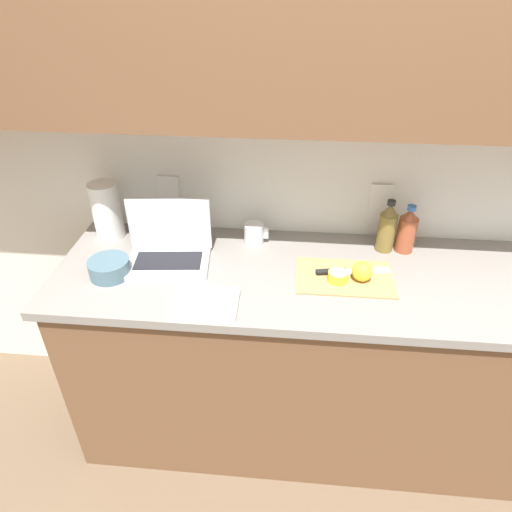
{
  "coord_description": "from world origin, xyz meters",
  "views": [
    {
      "loc": [
        -0.2,
        -1.41,
        1.91
      ],
      "look_at": [
        -0.33,
        -0.01,
        0.98
      ],
      "focal_mm": 32.0,
      "sensor_mm": 36.0,
      "label": 1
    }
  ],
  "objects_px": {
    "bowl_white": "(109,268)",
    "bottle_oil_tall": "(387,228)",
    "measuring_cup": "(254,233)",
    "paper_towel_roll": "(107,211)",
    "lemon_whole_beside": "(362,271)",
    "knife": "(340,271)",
    "lemon_half_cut": "(338,276)",
    "cutting_board": "(345,277)",
    "laptop": "(169,247)",
    "bottle_green_soda": "(407,231)"
  },
  "relations": [
    {
      "from": "bowl_white",
      "to": "bottle_oil_tall",
      "type": "bearing_deg",
      "value": 14.92
    },
    {
      "from": "measuring_cup",
      "to": "paper_towel_roll",
      "type": "height_order",
      "value": "paper_towel_roll"
    },
    {
      "from": "lemon_whole_beside",
      "to": "knife",
      "type": "bearing_deg",
      "value": 154.23
    },
    {
      "from": "lemon_half_cut",
      "to": "bottle_oil_tall",
      "type": "height_order",
      "value": "bottle_oil_tall"
    },
    {
      "from": "lemon_half_cut",
      "to": "cutting_board",
      "type": "bearing_deg",
      "value": 42.85
    },
    {
      "from": "lemon_whole_beside",
      "to": "measuring_cup",
      "type": "height_order",
      "value": "measuring_cup"
    },
    {
      "from": "laptop",
      "to": "bottle_oil_tall",
      "type": "xyz_separation_m",
      "value": [
        0.85,
        0.15,
        0.04
      ]
    },
    {
      "from": "laptop",
      "to": "lemon_whole_beside",
      "type": "xyz_separation_m",
      "value": [
        0.74,
        -0.08,
        -0.01
      ]
    },
    {
      "from": "bowl_white",
      "to": "laptop",
      "type": "bearing_deg",
      "value": 32.76
    },
    {
      "from": "laptop",
      "to": "knife",
      "type": "xyz_separation_m",
      "value": [
        0.66,
        -0.04,
        -0.04
      ]
    },
    {
      "from": "bowl_white",
      "to": "lemon_half_cut",
      "type": "bearing_deg",
      "value": 2.25
    },
    {
      "from": "knife",
      "to": "lemon_whole_beside",
      "type": "xyz_separation_m",
      "value": [
        0.08,
        -0.04,
        0.03
      ]
    },
    {
      "from": "measuring_cup",
      "to": "lemon_whole_beside",
      "type": "bearing_deg",
      "value": -29.66
    },
    {
      "from": "laptop",
      "to": "knife",
      "type": "distance_m",
      "value": 0.67
    },
    {
      "from": "knife",
      "to": "lemon_whole_beside",
      "type": "relative_size",
      "value": 3.74
    },
    {
      "from": "bottle_oil_tall",
      "to": "paper_towel_roll",
      "type": "height_order",
      "value": "paper_towel_roll"
    },
    {
      "from": "measuring_cup",
      "to": "bowl_white",
      "type": "bearing_deg",
      "value": -151.02
    },
    {
      "from": "lemon_whole_beside",
      "to": "measuring_cup",
      "type": "relative_size",
      "value": 0.75
    },
    {
      "from": "laptop",
      "to": "bottle_oil_tall",
      "type": "height_order",
      "value": "laptop"
    },
    {
      "from": "measuring_cup",
      "to": "bottle_green_soda",
      "type": "bearing_deg",
      "value": -0.56
    },
    {
      "from": "knife",
      "to": "bottle_oil_tall",
      "type": "bearing_deg",
      "value": 35.1
    },
    {
      "from": "lemon_whole_beside",
      "to": "bottle_oil_tall",
      "type": "bearing_deg",
      "value": 64.06
    },
    {
      "from": "bottle_oil_tall",
      "to": "lemon_half_cut",
      "type": "bearing_deg",
      "value": -129.17
    },
    {
      "from": "bowl_white",
      "to": "paper_towel_roll",
      "type": "distance_m",
      "value": 0.31
    },
    {
      "from": "measuring_cup",
      "to": "knife",
      "type": "bearing_deg",
      "value": -30.47
    },
    {
      "from": "knife",
      "to": "lemon_half_cut",
      "type": "distance_m",
      "value": 0.05
    },
    {
      "from": "bottle_oil_tall",
      "to": "bottle_green_soda",
      "type": "bearing_deg",
      "value": 0.0
    },
    {
      "from": "bottle_green_soda",
      "to": "paper_towel_roll",
      "type": "xyz_separation_m",
      "value": [
        -1.23,
        0.0,
        0.03
      ]
    },
    {
      "from": "bottle_green_soda",
      "to": "lemon_half_cut",
      "type": "bearing_deg",
      "value": -138.68
    },
    {
      "from": "bowl_white",
      "to": "measuring_cup",
      "type": "bearing_deg",
      "value": 28.98
    },
    {
      "from": "bottle_oil_tall",
      "to": "bowl_white",
      "type": "distance_m",
      "value": 1.09
    },
    {
      "from": "cutting_board",
      "to": "lemon_whole_beside",
      "type": "xyz_separation_m",
      "value": [
        0.06,
        -0.02,
        0.04
      ]
    },
    {
      "from": "cutting_board",
      "to": "bottle_green_soda",
      "type": "distance_m",
      "value": 0.34
    },
    {
      "from": "laptop",
      "to": "bottle_green_soda",
      "type": "relative_size",
      "value": 1.66
    },
    {
      "from": "lemon_whole_beside",
      "to": "bowl_white",
      "type": "xyz_separation_m",
      "value": [
        -0.94,
        -0.05,
        -0.01
      ]
    },
    {
      "from": "bottle_green_soda",
      "to": "laptop",
      "type": "bearing_deg",
      "value": -170.68
    },
    {
      "from": "measuring_cup",
      "to": "bowl_white",
      "type": "xyz_separation_m",
      "value": [
        -0.52,
        -0.29,
        -0.01
      ]
    },
    {
      "from": "bottle_green_soda",
      "to": "lemon_whole_beside",
      "type": "bearing_deg",
      "value": -129.6
    },
    {
      "from": "measuring_cup",
      "to": "lemon_half_cut",
      "type": "bearing_deg",
      "value": -37.18
    },
    {
      "from": "lemon_half_cut",
      "to": "bowl_white",
      "type": "bearing_deg",
      "value": -177.75
    },
    {
      "from": "lemon_half_cut",
      "to": "paper_towel_roll",
      "type": "height_order",
      "value": "paper_towel_roll"
    },
    {
      "from": "bowl_white",
      "to": "paper_towel_roll",
      "type": "xyz_separation_m",
      "value": [
        -0.1,
        0.28,
        0.09
      ]
    },
    {
      "from": "cutting_board",
      "to": "lemon_half_cut",
      "type": "relative_size",
      "value": 4.89
    },
    {
      "from": "bottle_green_soda",
      "to": "bowl_white",
      "type": "bearing_deg",
      "value": -166.08
    },
    {
      "from": "lemon_half_cut",
      "to": "paper_towel_roll",
      "type": "relative_size",
      "value": 0.3
    },
    {
      "from": "lemon_whole_beside",
      "to": "bottle_oil_tall",
      "type": "distance_m",
      "value": 0.26
    },
    {
      "from": "bottle_oil_tall",
      "to": "bowl_white",
      "type": "relative_size",
      "value": 1.45
    },
    {
      "from": "knife",
      "to": "laptop",
      "type": "bearing_deg",
      "value": 165.08
    },
    {
      "from": "laptop",
      "to": "paper_towel_roll",
      "type": "height_order",
      "value": "paper_towel_roll"
    },
    {
      "from": "laptop",
      "to": "measuring_cup",
      "type": "height_order",
      "value": "laptop"
    }
  ]
}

